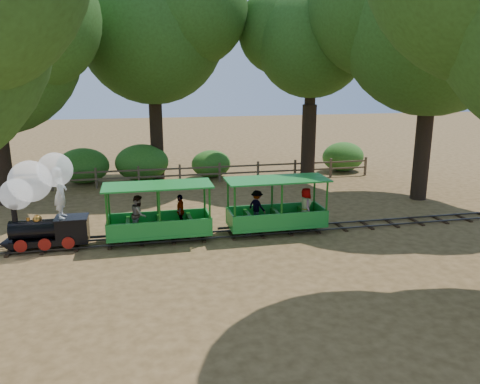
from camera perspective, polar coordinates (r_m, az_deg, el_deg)
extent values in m
plane|color=#9F7644|center=(16.00, -1.04, -5.32)|extent=(90.00, 90.00, 0.00)
cube|color=#3F3D3A|center=(15.70, -0.83, -5.42)|extent=(22.00, 0.05, 0.05)
cube|color=#3F3D3A|center=(16.25, -1.25, -4.73)|extent=(22.00, 0.05, 0.05)
cube|color=#382314|center=(15.99, -1.04, -5.24)|extent=(0.12, 1.00, 0.05)
cube|color=#382314|center=(15.85, -19.17, -6.24)|extent=(0.12, 1.00, 0.05)
cube|color=#382314|center=(17.61, 15.15, -3.89)|extent=(0.12, 1.00, 0.05)
cube|color=black|center=(15.89, -22.10, -5.45)|extent=(2.32, 0.74, 0.19)
cylinder|color=black|center=(15.84, -23.55, -4.16)|extent=(1.48, 0.59, 0.59)
cylinder|color=black|center=(15.82, -25.80, -2.42)|extent=(0.17, 0.17, 0.46)
sphere|color=#BA792C|center=(15.73, -23.48, -3.06)|extent=(0.27, 0.27, 0.27)
cylinder|color=#BA792C|center=(15.78, -24.43, -3.03)|extent=(0.11, 0.11, 0.11)
cube|color=black|center=(15.66, -19.76, -4.03)|extent=(0.95, 0.74, 0.58)
cube|color=black|center=(15.57, -19.85, -2.94)|extent=(1.00, 0.80, 0.04)
cone|color=black|center=(16.17, -26.54, -5.67)|extent=(0.48, 0.68, 0.68)
cylinder|color=#BA792C|center=(15.98, -26.30, -3.90)|extent=(0.11, 0.15, 0.15)
cylinder|color=#9C140E|center=(15.70, -25.18, -6.01)|extent=(0.38, 0.06, 0.38)
cylinder|color=#9C140E|center=(16.40, -24.63, -5.11)|extent=(0.38, 0.06, 0.38)
cylinder|color=#9C140E|center=(15.55, -22.71, -5.93)|extent=(0.38, 0.06, 0.38)
cylinder|color=#9C140E|center=(16.26, -22.26, -5.02)|extent=(0.38, 0.06, 0.38)
cylinder|color=#9C140E|center=(15.44, -20.20, -5.84)|extent=(0.38, 0.06, 0.38)
cylinder|color=#9C140E|center=(16.15, -19.86, -4.93)|extent=(0.38, 0.06, 0.38)
sphere|color=white|center=(15.69, -25.62, -0.25)|extent=(0.95, 0.95, 0.95)
sphere|color=white|center=(15.57, -24.22, 1.20)|extent=(1.27, 1.27, 1.27)
sphere|color=white|center=(15.41, -21.62, 2.54)|extent=(1.06, 1.06, 1.06)
imported|color=white|center=(15.38, -21.06, -0.08)|extent=(0.39, 0.59, 1.60)
cube|color=#1E8D2F|center=(15.63, -9.77, -4.79)|extent=(3.33, 1.27, 0.10)
cube|color=#176116|center=(15.67, -9.75, -5.20)|extent=(3.00, 0.49, 0.14)
cube|color=#1E8D2F|center=(14.97, -9.70, -4.46)|extent=(3.33, 0.06, 0.49)
cube|color=#1E8D2F|center=(16.11, -9.92, -3.12)|extent=(3.33, 0.06, 0.49)
cube|color=#1E8D2F|center=(15.20, -10.01, 0.80)|extent=(3.47, 1.42, 0.05)
cylinder|color=#176116|center=(14.87, -15.90, -2.97)|extent=(0.07, 0.07, 1.57)
cylinder|color=#176116|center=(15.98, -15.68, -1.76)|extent=(0.07, 0.07, 1.57)
cylinder|color=#176116|center=(14.98, -3.71, -2.30)|extent=(0.07, 0.07, 1.57)
cylinder|color=#176116|center=(16.08, -4.34, -1.15)|extent=(0.07, 0.07, 1.57)
cube|color=#176116|center=(15.55, -13.49, -4.14)|extent=(0.12, 1.08, 0.39)
cube|color=#176116|center=(15.55, -9.80, -3.94)|extent=(0.12, 1.08, 0.39)
cube|color=#176116|center=(15.62, -6.14, -3.73)|extent=(0.12, 1.08, 0.39)
cylinder|color=black|center=(15.34, -13.68, -5.68)|extent=(0.27, 0.06, 0.27)
cylinder|color=black|center=(15.97, -13.64, -4.88)|extent=(0.27, 0.06, 0.27)
cylinder|color=black|center=(15.42, -5.72, -5.23)|extent=(0.27, 0.06, 0.27)
cylinder|color=black|center=(16.04, -6.00, -4.45)|extent=(0.27, 0.06, 0.27)
imported|color=gray|center=(15.31, -12.24, -2.67)|extent=(0.54, 0.66, 1.25)
imported|color=gray|center=(15.68, -7.27, -2.29)|extent=(0.38, 0.70, 1.12)
cube|color=#1E8D2F|center=(16.26, 4.44, -3.86)|extent=(3.33, 1.27, 0.10)
cube|color=#176116|center=(16.30, 4.43, -4.25)|extent=(3.00, 0.49, 0.14)
cube|color=#1E8D2F|center=(15.63, 5.09, -3.50)|extent=(3.33, 0.06, 0.49)
cube|color=#1E8D2F|center=(16.72, 3.87, -2.29)|extent=(3.33, 0.06, 0.49)
cube|color=#1E8D2F|center=(15.85, 4.54, 1.53)|extent=(3.47, 1.42, 0.05)
cylinder|color=#176116|center=(15.12, -0.64, -2.12)|extent=(0.07, 0.07, 1.57)
cylinder|color=#176116|center=(16.21, -1.48, -0.99)|extent=(0.07, 0.07, 1.57)
cylinder|color=#176116|center=(16.04, 10.52, -1.40)|extent=(0.07, 0.07, 1.57)
cylinder|color=#176116|center=(17.08, 9.03, -0.38)|extent=(0.07, 0.07, 1.57)
cube|color=#176116|center=(15.94, 1.01, -3.27)|extent=(0.12, 1.08, 0.39)
cube|color=#176116|center=(16.19, 4.45, -3.04)|extent=(0.12, 1.08, 0.39)
cube|color=#176116|center=(16.50, 7.78, -2.80)|extent=(0.12, 1.08, 0.39)
cylinder|color=black|center=(15.72, 1.05, -4.77)|extent=(0.27, 0.06, 0.27)
cylinder|color=black|center=(16.33, 0.51, -4.03)|extent=(0.27, 0.06, 0.27)
cylinder|color=black|center=(16.32, 8.36, -4.20)|extent=(0.27, 0.06, 0.27)
cylinder|color=black|center=(16.91, 7.57, -3.51)|extent=(0.27, 0.06, 0.27)
imported|color=gray|center=(16.16, 2.08, -1.71)|extent=(0.74, 0.82, 1.11)
imported|color=gray|center=(16.10, 8.01, -1.66)|extent=(0.43, 0.63, 1.24)
cylinder|color=#2D2116|center=(21.82, -26.97, 3.09)|extent=(0.70, 0.70, 3.44)
sphere|color=#284B17|center=(20.17, -24.45, 18.76)|extent=(5.36, 5.36, 5.36)
cylinder|color=#2D2116|center=(24.53, -10.11, 6.20)|extent=(0.66, 0.66, 4.03)
cylinder|color=#2D2116|center=(24.30, -10.44, 13.61)|extent=(0.50, 0.50, 2.30)
sphere|color=#284B17|center=(24.39, -10.69, 18.84)|extent=(7.14, 7.14, 7.14)
sphere|color=#284B17|center=(23.56, -6.04, 21.35)|extent=(5.36, 5.36, 5.36)
sphere|color=#284B17|center=(25.69, -14.68, 19.99)|extent=(5.71, 5.71, 5.71)
cylinder|color=#2D2116|center=(24.08, 8.34, 5.91)|extent=(0.72, 0.72, 3.86)
cylinder|color=#2D2116|center=(23.84, 8.60, 13.14)|extent=(0.54, 0.54, 2.21)
sphere|color=#284B17|center=(23.88, 8.78, 17.75)|extent=(5.44, 5.44, 5.44)
sphere|color=#284B17|center=(23.71, 12.85, 19.25)|extent=(4.08, 4.08, 4.08)
sphere|color=#284B17|center=(24.42, 5.15, 19.05)|extent=(4.35, 4.35, 4.35)
cylinder|color=#2D2116|center=(21.69, 21.30, 4.34)|extent=(0.68, 0.68, 3.98)
cylinder|color=#2D2116|center=(21.43, 22.07, 12.60)|extent=(0.51, 0.51, 2.27)
sphere|color=#284B17|center=(21.52, 22.66, 18.63)|extent=(7.57, 7.57, 7.57)
sphere|color=#284B17|center=(21.86, 16.83, 21.01)|extent=(6.05, 6.05, 6.05)
cube|color=brown|center=(24.07, -26.66, 1.07)|extent=(0.10, 0.10, 1.00)
cube|color=brown|center=(23.65, -21.97, 1.34)|extent=(0.10, 0.10, 1.00)
cube|color=brown|center=(23.39, -17.14, 1.62)|extent=(0.10, 0.10, 1.00)
cube|color=brown|center=(23.30, -12.24, 1.88)|extent=(0.10, 0.10, 1.00)
cube|color=brown|center=(23.38, -7.34, 2.13)|extent=(0.10, 0.10, 1.00)
cube|color=brown|center=(23.63, -2.50, 2.37)|extent=(0.10, 0.10, 1.00)
cube|color=brown|center=(24.04, 2.20, 2.58)|extent=(0.10, 0.10, 1.00)
cube|color=brown|center=(24.62, 6.72, 2.76)|extent=(0.10, 0.10, 1.00)
cube|color=brown|center=(25.33, 11.01, 2.93)|extent=(0.10, 0.10, 1.00)
cube|color=brown|center=(26.18, 15.04, 3.06)|extent=(0.10, 0.10, 1.00)
cube|color=brown|center=(23.42, -4.92, 2.97)|extent=(18.00, 0.06, 0.08)
cube|color=brown|center=(23.49, -4.90, 2.13)|extent=(18.00, 0.06, 0.08)
ellipsoid|color=#2D6B1E|center=(24.65, -18.58, 3.04)|extent=(2.56, 1.97, 1.77)
ellipsoid|color=#2D6B1E|center=(24.49, -11.86, 3.54)|extent=(2.71, 2.08, 1.87)
ellipsoid|color=#2D6B1E|center=(24.81, -3.54, 3.44)|extent=(2.08, 1.60, 1.44)
ellipsoid|color=#2D6B1E|center=(26.96, 12.46, 4.22)|extent=(2.37, 1.83, 1.64)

